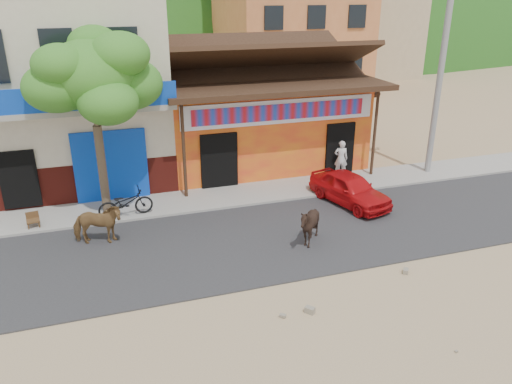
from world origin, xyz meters
TOP-DOWN VIEW (x-y plane):
  - ground at (0.00, 0.00)m, footprint 120.00×120.00m
  - road at (0.00, 2.50)m, footprint 60.00×5.00m
  - sidewalk at (0.00, 6.00)m, footprint 60.00×2.00m
  - dance_club at (2.00, 10.00)m, footprint 8.00×6.00m
  - cafe_building at (-5.50, 10.00)m, footprint 7.00×6.00m
  - apartment_front at (9.00, 24.00)m, footprint 9.00×9.00m
  - apartment_rear at (18.00, 30.00)m, footprint 8.00×8.00m
  - tree at (-4.60, 5.80)m, footprint 3.00×3.00m
  - utility_pole at (8.20, 6.00)m, footprint 0.24×0.24m
  - cow_tan at (-4.93, 3.73)m, footprint 1.58×0.94m
  - cow_dark at (1.02, 1.75)m, footprint 1.27×1.16m
  - red_car at (3.62, 4.16)m, footprint 2.14×3.52m
  - scooter at (-4.00, 5.30)m, footprint 1.85×0.83m
  - pedestrian at (4.50, 6.61)m, footprint 0.62×0.51m
  - cafe_chair_left at (-6.88, 5.39)m, footprint 0.43×0.43m

SIDE VIEW (x-z plane):
  - ground at x=0.00m, z-range 0.00..0.00m
  - road at x=0.00m, z-range 0.00..0.04m
  - sidewalk at x=0.00m, z-range 0.00..0.12m
  - cafe_chair_left at x=-6.88m, z-range 0.12..0.95m
  - scooter at x=-4.00m, z-range 0.12..1.06m
  - red_car at x=3.62m, z-range 0.04..1.16m
  - cow_tan at x=-4.93m, z-range 0.04..1.29m
  - cow_dark at x=1.02m, z-range 0.04..1.30m
  - pedestrian at x=4.50m, z-range 0.12..1.58m
  - dance_club at x=2.00m, z-range 0.00..3.60m
  - tree at x=-4.60m, z-range 0.12..6.12m
  - cafe_building at x=-5.50m, z-range 0.00..7.00m
  - utility_pole at x=8.20m, z-range 0.12..8.12m
  - apartment_rear at x=18.00m, z-range 0.00..10.00m
  - apartment_front at x=9.00m, z-range 0.00..12.00m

